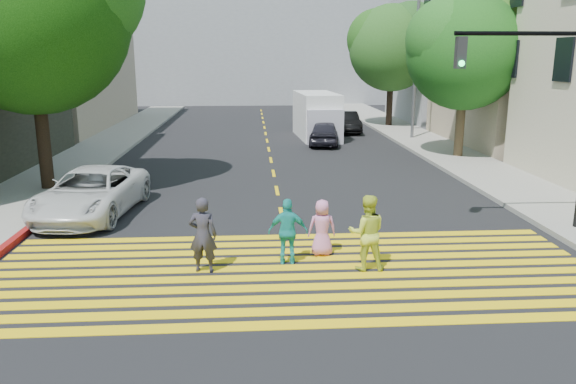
{
  "coord_description": "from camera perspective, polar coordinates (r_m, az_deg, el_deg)",
  "views": [
    {
      "loc": [
        -0.87,
        -10.24,
        4.62
      ],
      "look_at": [
        0.0,
        3.0,
        1.4
      ],
      "focal_mm": 35.0,
      "sensor_mm": 36.0,
      "label": 1
    }
  ],
  "objects": [
    {
      "name": "ground",
      "position": [
        11.26,
        1.01,
        -10.57
      ],
      "size": [
        120.0,
        120.0,
        0.0
      ],
      "primitive_type": "plane",
      "color": "black"
    },
    {
      "name": "tree_right_far",
      "position": [
        38.0,
        10.65,
        14.63
      ],
      "size": [
        7.55,
        7.35,
        8.03
      ],
      "rotation": [
        0.0,
        0.0,
        -0.43
      ],
      "color": "black",
      "rests_on": "ground"
    },
    {
      "name": "tree_left",
      "position": [
        20.92,
        -24.5,
        16.92
      ],
      "size": [
        7.21,
        6.61,
        9.26
      ],
      "rotation": [
        0.0,
        0.0,
        -0.03
      ],
      "color": "black",
      "rests_on": "ground"
    },
    {
      "name": "pedestrian_child",
      "position": [
        13.3,
        3.47,
        -3.63
      ],
      "size": [
        0.67,
        0.44,
        1.35
      ],
      "primitive_type": "imported",
      "rotation": [
        0.0,
        0.0,
        3.16
      ],
      "color": "pink",
      "rests_on": "ground"
    },
    {
      "name": "sidewalk_left",
      "position": [
        33.44,
        -16.98,
        5.24
      ],
      "size": [
        3.0,
        40.0,
        0.15
      ],
      "primitive_type": "cube",
      "color": "gray",
      "rests_on": "ground"
    },
    {
      "name": "street_lamp",
      "position": [
        32.19,
        12.62,
        14.83
      ],
      "size": [
        2.16,
        0.46,
        9.52
      ],
      "rotation": [
        0.0,
        0.0,
        0.12
      ],
      "color": "slate",
      "rests_on": "ground"
    },
    {
      "name": "building_left_tan",
      "position": [
        41.12,
        -26.04,
        12.84
      ],
      "size": [
        12.0,
        16.0,
        10.0
      ],
      "primitive_type": "cube",
      "color": "tan",
      "rests_on": "ground"
    },
    {
      "name": "traffic_signal",
      "position": [
        15.95,
        25.35,
        8.62
      ],
      "size": [
        3.77,
        0.33,
        5.53
      ],
      "rotation": [
        0.0,
        0.0,
        -0.01
      ],
      "color": "black",
      "rests_on": "ground"
    },
    {
      "name": "backdrop_block",
      "position": [
        58.26,
        -2.99,
        14.99
      ],
      "size": [
        30.0,
        8.0,
        12.0
      ],
      "primitive_type": "cube",
      "color": "gray",
      "rests_on": "ground"
    },
    {
      "name": "lane_line",
      "position": [
        33.07,
        -2.22,
        5.61
      ],
      "size": [
        0.12,
        34.4,
        0.01
      ],
      "color": "yellow",
      "rests_on": "ground"
    },
    {
      "name": "sidewalk_right",
      "position": [
        27.3,
        16.41,
        3.5
      ],
      "size": [
        3.0,
        60.0,
        0.15
      ],
      "primitive_type": "cube",
      "color": "gray",
      "rests_on": "ground"
    },
    {
      "name": "building_right_grey",
      "position": [
        43.25,
        18.3,
        13.48
      ],
      "size": [
        10.0,
        10.0,
        10.0
      ],
      "primitive_type": "cube",
      "color": "gray",
      "rests_on": "ground"
    },
    {
      "name": "pedestrian_extra",
      "position": [
        12.69,
        0.0,
        -4.04
      ],
      "size": [
        0.92,
        0.44,
        1.53
      ],
      "primitive_type": "imported",
      "rotation": [
        0.0,
        0.0,
        3.07
      ],
      "color": "#1EA8A5",
      "rests_on": "ground"
    },
    {
      "name": "pedestrian_woman",
      "position": [
        12.45,
        8.02,
        -4.11
      ],
      "size": [
        0.87,
        0.7,
        1.7
      ],
      "primitive_type": "imported",
      "rotation": [
        0.0,
        0.0,
        3.07
      ],
      "color": "#C9DB3C",
      "rests_on": "ground"
    },
    {
      "name": "dark_car_near",
      "position": [
        30.04,
        3.73,
        6.03
      ],
      "size": [
        2.13,
        4.03,
        1.3
      ],
      "primitive_type": "imported",
      "rotation": [
        0.0,
        0.0,
        2.98
      ],
      "color": "black",
      "rests_on": "ground"
    },
    {
      "name": "dark_car_parked",
      "position": [
        35.18,
        5.96,
        7.07
      ],
      "size": [
        1.36,
        3.87,
        1.27
      ],
      "primitive_type": "imported",
      "rotation": [
        0.0,
        0.0,
        -0.0
      ],
      "color": "black",
      "rests_on": "ground"
    },
    {
      "name": "crosswalk",
      "position": [
        12.43,
        0.52,
        -8.14
      ],
      "size": [
        13.4,
        5.3,
        0.01
      ],
      "color": "yellow",
      "rests_on": "ground"
    },
    {
      "name": "tree_right_near",
      "position": [
        26.83,
        17.72,
        14.03
      ],
      "size": [
        5.71,
        5.2,
        7.53
      ],
      "rotation": [
        0.0,
        0.0,
        -0.01
      ],
      "color": "#3E2D1B",
      "rests_on": "ground"
    },
    {
      "name": "white_sedan",
      "position": [
        17.56,
        -19.36,
        -0.06
      ],
      "size": [
        2.85,
        5.22,
        1.39
      ],
      "primitive_type": "imported",
      "rotation": [
        0.0,
        0.0,
        -0.11
      ],
      "color": "silver",
      "rests_on": "ground"
    },
    {
      "name": "pedestrian_man",
      "position": [
        12.34,
        -8.63,
        -4.34
      ],
      "size": [
        0.66,
        0.48,
        1.69
      ],
      "primitive_type": "imported",
      "rotation": [
        0.0,
        0.0,
        3.01
      ],
      "color": "#2E2C37",
      "rests_on": "ground"
    },
    {
      "name": "building_right_tan",
      "position": [
        33.27,
        25.44,
        13.02
      ],
      "size": [
        10.0,
        10.0,
        10.0
      ],
      "primitive_type": "cube",
      "color": "tan",
      "rests_on": "ground"
    },
    {
      "name": "silver_car",
      "position": [
        38.85,
        2.43,
        7.78
      ],
      "size": [
        2.16,
        4.65,
        1.31
      ],
      "primitive_type": "imported",
      "rotation": [
        0.0,
        0.0,
        3.07
      ],
      "color": "gray",
      "rests_on": "ground"
    },
    {
      "name": "curb_red",
      "position": [
        17.91,
        -23.31,
        -2.19
      ],
      "size": [
        0.2,
        8.0,
        0.16
      ],
      "primitive_type": "cube",
      "color": "maroon",
      "rests_on": "ground"
    },
    {
      "name": "white_van",
      "position": [
        32.53,
        3.01,
        7.63
      ],
      "size": [
        2.38,
        5.57,
        2.57
      ],
      "rotation": [
        0.0,
        0.0,
        0.06
      ],
      "color": "white",
      "rests_on": "ground"
    }
  ]
}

